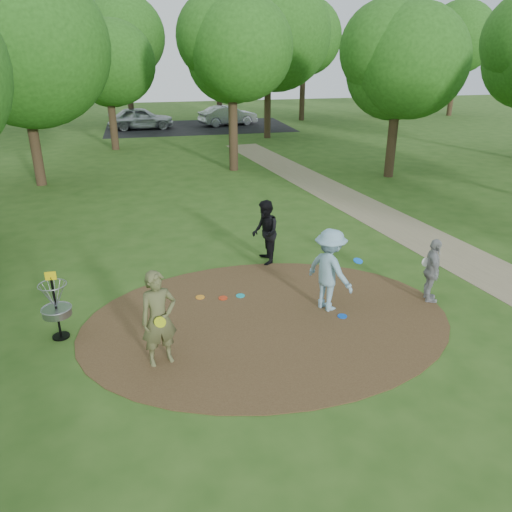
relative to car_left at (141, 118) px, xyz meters
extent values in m
plane|color=#2D5119|center=(2.33, -29.85, -0.82)|extent=(100.00, 100.00, 0.00)
cylinder|color=#47301C|center=(2.33, -29.85, -0.81)|extent=(8.40, 8.40, 0.02)
cube|color=#8C7A5B|center=(8.83, -27.85, -0.81)|extent=(7.55, 39.89, 0.01)
cube|color=black|center=(4.33, 0.15, -0.81)|extent=(14.00, 8.00, 0.01)
imported|color=brown|center=(-0.09, -30.97, 0.16)|extent=(0.82, 0.65, 1.96)
cylinder|color=#CEDF18|center=(-0.08, -31.20, 0.22)|extent=(0.22, 0.10, 0.22)
imported|color=#84AFC5|center=(3.86, -29.61, 0.18)|extent=(1.25, 1.48, 1.99)
cylinder|color=blue|center=(4.55, -29.61, 0.35)|extent=(0.28, 0.28, 0.08)
imported|color=black|center=(3.06, -26.63, 0.11)|extent=(0.75, 0.94, 1.84)
cylinder|color=blue|center=(3.29, -26.58, 0.00)|extent=(0.23, 0.12, 0.22)
imported|color=#959598|center=(6.41, -29.79, -0.01)|extent=(0.69, 1.02, 1.61)
cylinder|color=white|center=(6.23, -29.75, 0.21)|extent=(0.23, 0.09, 0.22)
cylinder|color=#16A8B6|center=(1.95, -28.57, -0.79)|extent=(0.22, 0.22, 0.02)
cylinder|color=blue|center=(4.04, -30.10, -0.79)|extent=(0.22, 0.22, 0.02)
cylinder|color=red|center=(1.51, -28.60, -0.79)|extent=(0.22, 0.22, 0.02)
imported|color=#B2B7BA|center=(0.00, 0.00, 0.00)|extent=(4.84, 2.08, 1.63)
imported|color=#A4A6AB|center=(6.74, 0.55, -0.06)|extent=(4.81, 2.66, 1.50)
cylinder|color=orange|center=(0.96, -28.43, -0.79)|extent=(0.22, 0.22, 0.02)
cylinder|color=black|center=(-2.17, -29.55, -0.14)|extent=(0.05, 0.05, 1.35)
cylinder|color=black|center=(-2.17, -29.55, -0.80)|extent=(0.36, 0.36, 0.04)
cylinder|color=gray|center=(-2.17, -29.55, -0.20)|extent=(0.60, 0.60, 0.16)
torus|color=gray|center=(-2.17, -29.55, -0.12)|extent=(0.63, 0.63, 0.03)
torus|color=gray|center=(-2.17, -29.55, 0.43)|extent=(0.58, 0.58, 0.02)
cube|color=yellow|center=(-2.17, -29.55, 0.63)|extent=(0.22, 0.02, 0.18)
cylinder|color=#332316|center=(-4.67, -15.85, 1.08)|extent=(0.44, 0.44, 3.80)
sphere|color=#215015|center=(-4.67, -15.85, 4.78)|extent=(6.54, 6.54, 6.54)
cylinder|color=#332316|center=(4.33, -14.85, 1.27)|extent=(0.44, 0.44, 4.18)
sphere|color=#215015|center=(4.33, -14.85, 4.67)|extent=(4.76, 4.76, 4.76)
cylinder|color=#332316|center=(11.33, -17.85, 0.99)|extent=(0.44, 0.44, 3.61)
sphere|color=#215015|center=(11.33, -17.85, 4.15)|extent=(4.93, 4.93, 4.93)
cylinder|color=#332316|center=(-1.67, -7.85, 0.89)|extent=(0.44, 0.44, 3.42)
sphere|color=#215015|center=(-1.67, -7.85, 3.90)|extent=(4.71, 4.71, 4.71)
cylinder|color=#332316|center=(8.33, -5.85, 1.37)|extent=(0.44, 0.44, 4.37)
sphere|color=#215015|center=(8.33, -5.85, 5.49)|extent=(7.02, 7.02, 7.02)
camera|label=1|loc=(-0.13, -39.45, 4.94)|focal=35.00mm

